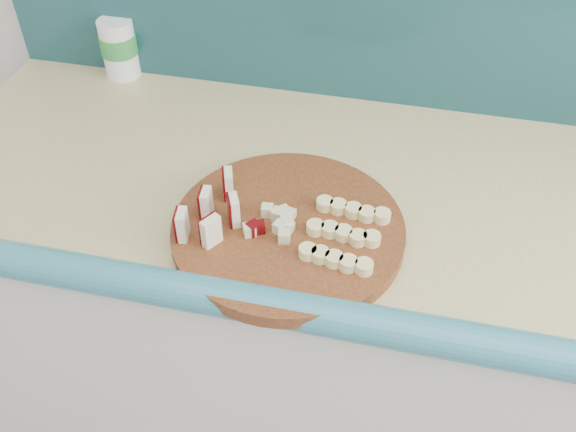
# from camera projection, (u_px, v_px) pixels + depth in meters

# --- Properties ---
(kitchen_counter) EXTENTS (2.20, 0.63, 0.91)m
(kitchen_counter) POSITION_uv_depth(u_px,v_px,m) (480.00, 363.00, 1.40)
(kitchen_counter) COLOR silver
(kitchen_counter) RESTS_ON ground
(cutting_board) EXTENTS (0.41, 0.41, 0.02)m
(cutting_board) POSITION_uv_depth(u_px,v_px,m) (288.00, 230.00, 1.04)
(cutting_board) COLOR #491F0F
(cutting_board) RESTS_ON kitchen_counter
(apple_wedges) EXTENTS (0.09, 0.15, 0.05)m
(apple_wedges) POSITION_uv_depth(u_px,v_px,m) (212.00, 210.00, 1.02)
(apple_wedges) COLOR #F6E6C4
(apple_wedges) RESTS_ON cutting_board
(apple_chunks) EXTENTS (0.06, 0.06, 0.02)m
(apple_chunks) POSITION_uv_depth(u_px,v_px,m) (274.00, 218.00, 1.03)
(apple_chunks) COLOR beige
(apple_chunks) RESTS_ON cutting_board
(banana_slices) EXTENTS (0.13, 0.15, 0.02)m
(banana_slices) POSITION_uv_depth(u_px,v_px,m) (344.00, 234.00, 1.01)
(banana_slices) COLOR #F0E092
(banana_slices) RESTS_ON cutting_board
(canister) EXTENTS (0.08, 0.08, 0.13)m
(canister) POSITION_uv_depth(u_px,v_px,m) (119.00, 47.00, 1.37)
(canister) COLOR white
(canister) RESTS_ON kitchen_counter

